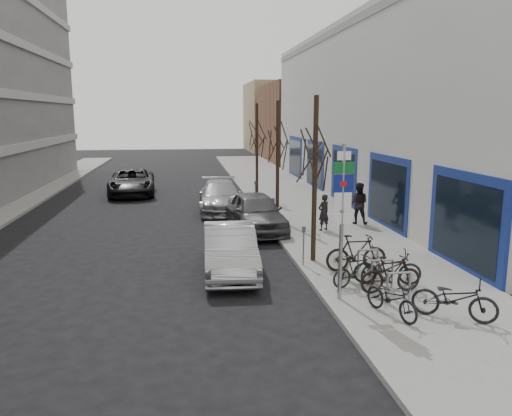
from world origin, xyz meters
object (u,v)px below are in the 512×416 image
object	(u,v)px
bike_rack	(382,271)
bike_far_inner	(356,252)
lane_car	(132,182)
bike_far_curb	(455,295)
bike_near_right	(391,274)
pedestrian_near	(324,212)
highway_sign_pole	(342,212)
parked_car_front	(230,250)
tree_mid	(278,133)
meter_mid	(273,210)
bike_near_left	(392,295)
meter_back	(255,190)
bike_mid_inner	(356,271)
tree_far	(257,128)
parked_car_mid	(256,212)
bike_mid_curb	(388,265)
parked_car_back	(221,197)
pedestrian_far	(358,203)
meter_front	(304,242)
tree_near	(316,140)

from	to	relation	value
bike_rack	bike_far_inner	world-z (taller)	bike_far_inner
lane_car	bike_far_curb	bearing A→B (deg)	-68.82
bike_near_right	pedestrian_near	bearing A→B (deg)	-3.81
highway_sign_pole	bike_near_right	world-z (taller)	highway_sign_pole
bike_near_right	parked_car_front	bearing A→B (deg)	53.53
bike_near_right	lane_car	bearing A→B (deg)	22.41
bike_near_right	tree_mid	bearing A→B (deg)	5.47
meter_mid	bike_near_left	size ratio (longest dim) A/B	0.75
meter_back	bike_mid_inner	size ratio (longest dim) A/B	0.84
tree_far	bike_far_inner	xyz separation A→B (m)	(1.02, -14.30, -3.37)
tree_far	parked_car_mid	xyz separation A→B (m)	(-1.20, -8.00, -3.27)
bike_near_left	tree_far	bearing A→B (deg)	71.94
parked_car_front	bike_far_curb	bearing A→B (deg)	-41.93
meter_mid	parked_car_front	world-z (taller)	parked_car_front
meter_mid	parked_car_mid	size ratio (longest dim) A/B	0.26
highway_sign_pole	parked_car_front	bearing A→B (deg)	130.44
tree_mid	bike_near_left	distance (m)	11.81
bike_mid_curb	bike_mid_inner	size ratio (longest dim) A/B	1.25
parked_car_back	bike_near_left	bearing A→B (deg)	-76.04
bike_near_right	bike_mid_inner	size ratio (longest dim) A/B	1.14
bike_far_inner	pedestrian_far	bearing A→B (deg)	-19.70
tree_far	bike_far_curb	xyz separation A→B (m)	(2.06, -18.16, -3.36)
bike_mid_inner	meter_front	bearing A→B (deg)	9.02
meter_mid	bike_near_right	bearing A→B (deg)	-78.06
highway_sign_pole	tree_mid	bearing A→B (deg)	88.86
tree_near	bike_mid_curb	distance (m)	4.51
highway_sign_pole	bike_rack	bearing A→B (deg)	23.59
bike_far_curb	pedestrian_far	world-z (taller)	pedestrian_far
bike_near_right	highway_sign_pole	bearing A→B (deg)	97.27
meter_back	bike_far_inner	size ratio (longest dim) A/B	0.66
meter_mid	parked_car_mid	world-z (taller)	parked_car_mid
meter_mid	pedestrian_near	distance (m)	2.14
parked_car_mid	bike_mid_curb	bearing A→B (deg)	-75.78
meter_mid	tree_far	bearing A→B (deg)	86.78
parked_car_mid	pedestrian_far	xyz separation A→B (m)	(4.58, 0.22, 0.24)
meter_mid	bike_mid_inner	distance (m)	7.72
meter_back	bike_mid_curb	distance (m)	13.25
bike_rack	parked_car_mid	size ratio (longest dim) A/B	0.46
tree_mid	bike_mid_curb	xyz separation A→B (m)	(1.48, -9.11, -3.37)
lane_car	pedestrian_near	bearing A→B (deg)	-55.65
bike_near_left	bike_mid_inner	size ratio (longest dim) A/B	1.12
tree_mid	meter_front	size ratio (longest dim) A/B	4.33
bike_near_right	tree_far	bearing A→B (deg)	2.46
bike_mid_inner	pedestrian_far	bearing A→B (deg)	-35.54
highway_sign_pole	lane_car	world-z (taller)	highway_sign_pole
parked_car_front	meter_front	bearing A→B (deg)	1.17
bike_far_inner	tree_far	bearing A→B (deg)	4.28
meter_back	bike_far_inner	world-z (taller)	meter_back
bike_near_left	parked_car_front	distance (m)	5.55
tree_near	tree_far	size ratio (longest dim) A/B	1.00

